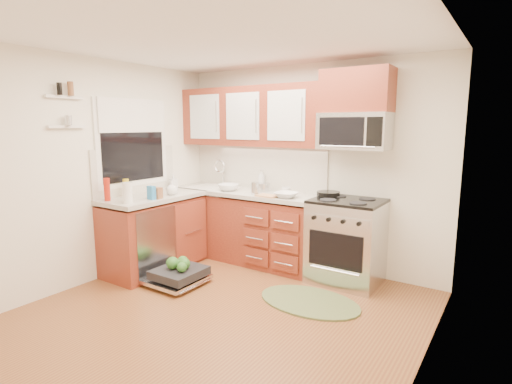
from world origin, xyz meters
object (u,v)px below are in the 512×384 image
Objects in this scene: stock_pot at (263,187)px; cutting_board at (268,196)px; bowl_b at (228,187)px; skillet at (328,194)px; cup at (286,191)px; bowl_a at (286,195)px; paper_towel_roll at (128,193)px; upper_cabinets at (250,117)px; microwave at (354,131)px; dishwasher at (177,276)px; rug at (309,302)px; range at (346,241)px; sink at (213,196)px.

cutting_board is (0.25, -0.30, -0.04)m from stock_pot.
skillet is at bearing 9.65° from bowl_b.
bowl_a is at bearing -60.57° from cup.
paper_towel_roll is (-1.70, -1.50, 0.06)m from skillet.
microwave is (1.41, -0.02, -0.18)m from upper_cabinets.
dishwasher is 1.50m from rug.
sink is at bearing -179.70° from range.
dishwasher is at bearing -135.57° from skillet.
stock_pot reaches higher than bowl_a.
sink is 1.66m from skillet.
dishwasher is 1.55m from stock_pot.
upper_cabinets is 7.74× the size of cutting_board.
dishwasher is 1.55m from bowl_a.
stock_pot reaches higher than cutting_board.
microwave reaches higher than skillet.
sink is at bearing 163.29° from bowl_b.
paper_towel_roll is 2.12× the size of cup.
skillet is (-0.28, 0.11, 0.50)m from range.
dishwasher is at bearing -130.69° from bowl_a.
cutting_board is 2.46× the size of cup.
stock_pot is 1.69m from paper_towel_roll.
rug is 4.61× the size of paper_towel_roll.
skillet is 2.27m from paper_towel_roll.
range is 3.59× the size of cutting_board.
paper_towel_roll is at bearing -142.62° from microwave.
rug is at bearing 19.14° from paper_towel_roll.
cup is at bearing -177.22° from microwave.
cup is at bearing -2.00° from stock_pot.
range is at bearing 12.88° from cutting_board.
dishwasher is at bearing -140.93° from microwave.
cutting_board reaches higher than dishwasher.
sink is 1.25m from bowl_a.
sink is at bearing -175.35° from cup.
paper_towel_roll is (-0.05, -1.38, 0.24)m from sink.
upper_cabinets is 11.66× the size of stock_pot.
paper_towel_roll is (-0.44, -0.26, 0.94)m from dishwasher.
microwave is at bearing 19.76° from cutting_board.
range is 0.58m from skillet.
sink is 0.59× the size of rug.
dishwasher is (-1.54, -1.25, -1.60)m from microwave.
microwave reaches higher than rug.
dishwasher is at bearing -70.80° from sink.
paper_towel_roll is 0.86× the size of bowl_a.
skillet is at bearing -2.03° from upper_cabinets.
upper_cabinets is 1.08m from cup.
upper_cabinets is 2.93× the size of dishwasher.
bowl_b is at bearing -16.71° from sink.
bowl_a is at bearing 135.99° from rug.
upper_cabinets reaches higher than paper_towel_roll.
bowl_b is 0.78m from cup.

